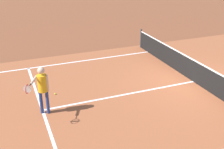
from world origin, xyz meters
name	(u,v)px	position (x,y,z in m)	size (l,w,h in m)	color
ground_plane	(193,82)	(0.00, 0.00, 0.00)	(60.00, 60.00, 0.00)	brown
court_surface_inbounds	(193,82)	(0.00, 0.00, 0.00)	(10.62, 24.40, 0.00)	#9E5433
line_sideline_left	(38,67)	(-4.11, -5.95, 0.00)	(0.10, 11.89, 0.01)	white
line_service_near	(42,110)	(0.00, -6.40, 0.00)	(8.22, 0.10, 0.01)	white
line_center_service	(125,94)	(0.00, -3.20, 0.00)	(0.10, 6.40, 0.01)	white
net	(195,71)	(0.00, 0.00, 0.49)	(10.03, 0.09, 1.07)	#33383D
player_near	(42,86)	(0.24, -6.35, 1.07)	(1.06, 0.85, 1.72)	navy
tennis_ball_mid_court	(55,94)	(-1.01, -5.74, 0.03)	(0.07, 0.07, 0.07)	#CCE033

